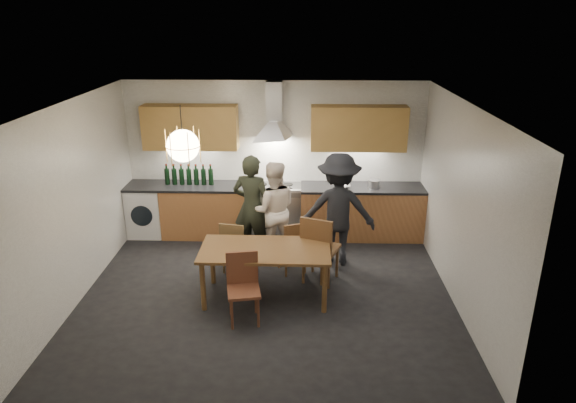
{
  "coord_description": "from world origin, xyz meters",
  "views": [
    {
      "loc": [
        0.46,
        -6.18,
        3.65
      ],
      "look_at": [
        0.27,
        0.4,
        1.2
      ],
      "focal_mm": 32.0,
      "sensor_mm": 36.0,
      "label": 1
    }
  ],
  "objects_px": {
    "wine_bottles": "(189,174)",
    "person_mid": "(273,210)",
    "mixing_bowl": "(342,186)",
    "stock_pot": "(374,184)",
    "person_left": "(252,207)",
    "chair_back_left": "(234,244)",
    "dining_table": "(265,254)",
    "person_right": "(338,210)",
    "chair_front": "(243,282)"
  },
  "relations": [
    {
      "from": "chair_front",
      "to": "person_left",
      "type": "bearing_deg",
      "value": 81.19
    },
    {
      "from": "person_mid",
      "to": "mixing_bowl",
      "type": "distance_m",
      "value": 1.31
    },
    {
      "from": "person_right",
      "to": "stock_pot",
      "type": "relative_size",
      "value": 9.34
    },
    {
      "from": "person_right",
      "to": "person_left",
      "type": "bearing_deg",
      "value": -4.35
    },
    {
      "from": "wine_bottles",
      "to": "dining_table",
      "type": "bearing_deg",
      "value": -55.67
    },
    {
      "from": "mixing_bowl",
      "to": "chair_back_left",
      "type": "bearing_deg",
      "value": -142.51
    },
    {
      "from": "person_left",
      "to": "wine_bottles",
      "type": "distance_m",
      "value": 1.43
    },
    {
      "from": "person_mid",
      "to": "mixing_bowl",
      "type": "relative_size",
      "value": 5.82
    },
    {
      "from": "stock_pot",
      "to": "chair_back_left",
      "type": "bearing_deg",
      "value": -149.02
    },
    {
      "from": "dining_table",
      "to": "chair_front",
      "type": "distance_m",
      "value": 0.58
    },
    {
      "from": "chair_front",
      "to": "wine_bottles",
      "type": "xyz_separation_m",
      "value": [
        -1.18,
        2.59,
        0.57
      ]
    },
    {
      "from": "dining_table",
      "to": "person_mid",
      "type": "height_order",
      "value": "person_mid"
    },
    {
      "from": "mixing_bowl",
      "to": "stock_pot",
      "type": "distance_m",
      "value": 0.53
    },
    {
      "from": "stock_pot",
      "to": "wine_bottles",
      "type": "height_order",
      "value": "wine_bottles"
    },
    {
      "from": "chair_back_left",
      "to": "person_left",
      "type": "distance_m",
      "value": 0.71
    },
    {
      "from": "dining_table",
      "to": "person_right",
      "type": "xyz_separation_m",
      "value": [
        1.02,
        1.07,
        0.23
      ]
    },
    {
      "from": "dining_table",
      "to": "chair_front",
      "type": "height_order",
      "value": "chair_front"
    },
    {
      "from": "person_right",
      "to": "wine_bottles",
      "type": "bearing_deg",
      "value": -18.79
    },
    {
      "from": "chair_back_left",
      "to": "dining_table",
      "type": "bearing_deg",
      "value": 137.95
    },
    {
      "from": "person_left",
      "to": "person_mid",
      "type": "distance_m",
      "value": 0.33
    },
    {
      "from": "mixing_bowl",
      "to": "person_left",
      "type": "bearing_deg",
      "value": -153.97
    },
    {
      "from": "chair_back_left",
      "to": "mixing_bowl",
      "type": "height_order",
      "value": "mixing_bowl"
    },
    {
      "from": "chair_back_left",
      "to": "stock_pot",
      "type": "distance_m",
      "value": 2.59
    },
    {
      "from": "person_right",
      "to": "mixing_bowl",
      "type": "height_order",
      "value": "person_right"
    },
    {
      "from": "dining_table",
      "to": "wine_bottles",
      "type": "distance_m",
      "value": 2.56
    },
    {
      "from": "chair_back_left",
      "to": "mixing_bowl",
      "type": "xyz_separation_m",
      "value": [
        1.65,
        1.26,
        0.47
      ]
    },
    {
      "from": "chair_front",
      "to": "stock_pot",
      "type": "xyz_separation_m",
      "value": [
        1.91,
        2.5,
        0.46
      ]
    },
    {
      "from": "stock_pot",
      "to": "mixing_bowl",
      "type": "bearing_deg",
      "value": -175.43
    },
    {
      "from": "person_left",
      "to": "person_right",
      "type": "xyz_separation_m",
      "value": [
        1.31,
        -0.19,
        0.04
      ]
    },
    {
      "from": "mixing_bowl",
      "to": "wine_bottles",
      "type": "height_order",
      "value": "wine_bottles"
    },
    {
      "from": "person_mid",
      "to": "person_right",
      "type": "relative_size",
      "value": 0.89
    },
    {
      "from": "dining_table",
      "to": "mixing_bowl",
      "type": "bearing_deg",
      "value": 60.11
    },
    {
      "from": "person_right",
      "to": "mixing_bowl",
      "type": "xyz_separation_m",
      "value": [
        0.12,
        0.89,
        0.07
      ]
    },
    {
      "from": "stock_pot",
      "to": "person_right",
      "type": "bearing_deg",
      "value": -124.93
    },
    {
      "from": "person_mid",
      "to": "chair_front",
      "type": "bearing_deg",
      "value": 72.72
    },
    {
      "from": "person_left",
      "to": "person_right",
      "type": "distance_m",
      "value": 1.32
    },
    {
      "from": "chair_front",
      "to": "stock_pot",
      "type": "bearing_deg",
      "value": 42.32
    },
    {
      "from": "person_right",
      "to": "mixing_bowl",
      "type": "relative_size",
      "value": 6.54
    },
    {
      "from": "person_mid",
      "to": "person_left",
      "type": "bearing_deg",
      "value": -4.97
    },
    {
      "from": "person_left",
      "to": "wine_bottles",
      "type": "height_order",
      "value": "person_left"
    },
    {
      "from": "mixing_bowl",
      "to": "person_mid",
      "type": "bearing_deg",
      "value": -148.47
    },
    {
      "from": "person_left",
      "to": "person_right",
      "type": "bearing_deg",
      "value": -174.69
    },
    {
      "from": "person_left",
      "to": "wine_bottles",
      "type": "bearing_deg",
      "value": -22.69
    },
    {
      "from": "wine_bottles",
      "to": "person_mid",
      "type": "bearing_deg",
      "value": -29.04
    },
    {
      "from": "dining_table",
      "to": "person_right",
      "type": "height_order",
      "value": "person_right"
    },
    {
      "from": "mixing_bowl",
      "to": "dining_table",
      "type": "bearing_deg",
      "value": -120.26
    },
    {
      "from": "mixing_bowl",
      "to": "person_right",
      "type": "bearing_deg",
      "value": -97.71
    },
    {
      "from": "chair_back_left",
      "to": "stock_pot",
      "type": "bearing_deg",
      "value": -137.46
    },
    {
      "from": "chair_back_left",
      "to": "wine_bottles",
      "type": "distance_m",
      "value": 1.78
    },
    {
      "from": "mixing_bowl",
      "to": "stock_pot",
      "type": "bearing_deg",
      "value": 4.57
    }
  ]
}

